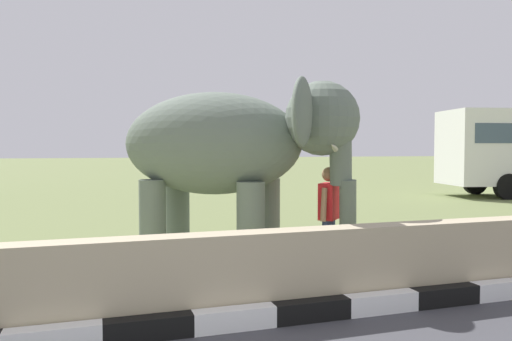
{
  "coord_description": "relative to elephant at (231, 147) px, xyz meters",
  "views": [
    {
      "loc": [
        -0.39,
        -1.77,
        1.95
      ],
      "look_at": [
        2.04,
        5.75,
        1.6
      ],
      "focal_mm": 34.88,
      "sensor_mm": 36.0,
      "label": 1
    }
  ],
  "objects": [
    {
      "name": "barrier_parapet",
      "position": [
        0.26,
        -2.55,
        -1.48
      ],
      "size": [
        28.0,
        0.36,
        1.0
      ],
      "primitive_type": "cube",
      "color": "tan",
      "rests_on": "ground_plane"
    },
    {
      "name": "elephant",
      "position": [
        0.0,
        0.0,
        0.0
      ],
      "size": [
        3.94,
        3.62,
        3.0
      ],
      "color": "slate",
      "rests_on": "ground_plane"
    },
    {
      "name": "striped_curb",
      "position": [
        -2.09,
        -2.85,
        -1.86
      ],
      "size": [
        16.2,
        0.2,
        0.24
      ],
      "color": "white",
      "rests_on": "ground_plane"
    },
    {
      "name": "person_handler",
      "position": [
        1.41,
        -0.76,
        -1.05
      ],
      "size": [
        0.53,
        0.55,
        1.66
      ],
      "color": "navy",
      "rests_on": "ground_plane"
    }
  ]
}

